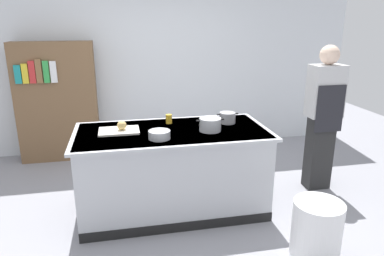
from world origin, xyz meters
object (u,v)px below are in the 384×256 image
(trash_bin, at_px, (317,229))
(sauce_pan, at_px, (227,118))
(onion, at_px, (122,125))
(stock_pot, at_px, (210,124))
(bookshelf, at_px, (57,102))
(juice_cup, at_px, (169,119))
(person_chef, at_px, (323,115))
(mixing_bowl, at_px, (159,135))

(trash_bin, bearing_deg, sauce_pan, 111.49)
(onion, xyz_separation_m, stock_pot, (0.88, -0.15, -0.00))
(sauce_pan, xyz_separation_m, bookshelf, (-2.02, 1.65, -0.11))
(sauce_pan, height_order, bookshelf, bookshelf)
(juice_cup, xyz_separation_m, trash_bin, (1.09, -1.29, -0.70))
(onion, bearing_deg, person_chef, 3.03)
(stock_pot, distance_m, bookshelf, 2.59)
(onion, xyz_separation_m, mixing_bowl, (0.35, -0.29, -0.03))
(juice_cup, relative_size, trash_bin, 0.20)
(mixing_bowl, distance_m, bookshelf, 2.38)
(onion, xyz_separation_m, trash_bin, (1.60, -1.09, -0.72))
(onion, relative_size, trash_bin, 0.19)
(mixing_bowl, bearing_deg, person_chef, 11.90)
(mixing_bowl, distance_m, juice_cup, 0.52)
(stock_pot, relative_size, bookshelf, 0.17)
(stock_pot, relative_size, sauce_pan, 1.21)
(trash_bin, distance_m, bookshelf, 3.81)
(onion, relative_size, sauce_pan, 0.40)
(sauce_pan, bearing_deg, bookshelf, 140.79)
(person_chef, bearing_deg, onion, 80.59)
(onion, distance_m, trash_bin, 2.06)
(person_chef, bearing_deg, bookshelf, 50.72)
(juice_cup, bearing_deg, person_chef, -2.63)
(onion, xyz_separation_m, juice_cup, (0.51, 0.21, -0.02))
(trash_bin, bearing_deg, stock_pot, 127.39)
(sauce_pan, bearing_deg, trash_bin, -68.51)
(person_chef, bearing_deg, sauce_pan, 79.12)
(mixing_bowl, xyz_separation_m, juice_cup, (0.16, 0.50, 0.01))
(onion, distance_m, stock_pot, 0.89)
(onion, distance_m, person_chef, 2.32)
(onion, xyz_separation_m, sauce_pan, (1.14, 0.09, -0.01))
(mixing_bowl, bearing_deg, stock_pot, 15.32)
(sauce_pan, distance_m, person_chef, 1.18)
(stock_pot, height_order, person_chef, person_chef)
(mixing_bowl, distance_m, trash_bin, 1.64)
(bookshelf, bearing_deg, stock_pot, -46.87)
(stock_pot, xyz_separation_m, sauce_pan, (0.26, 0.24, -0.01))
(onion, height_order, mixing_bowl, onion)
(onion, bearing_deg, juice_cup, 22.07)
(onion, bearing_deg, stock_pot, -9.39)
(sauce_pan, distance_m, mixing_bowl, 0.88)
(onion, bearing_deg, mixing_bowl, -40.25)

